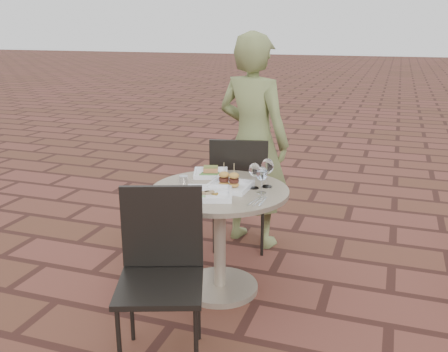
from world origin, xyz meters
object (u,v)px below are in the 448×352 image
(cafe_table, at_px, (220,224))
(chair_far, at_px, (240,185))
(chair_near, at_px, (161,260))
(plate_salmon, at_px, (211,173))
(plate_sliders, at_px, (229,184))
(plate_tuna, at_px, (209,193))
(diner, at_px, (253,142))

(cafe_table, bearing_deg, chair_far, 95.99)
(chair_near, height_order, plate_salmon, chair_near)
(plate_sliders, xyz_separation_m, plate_tuna, (-0.07, -0.18, -0.02))
(diner, bearing_deg, chair_near, 104.66)
(diner, distance_m, plate_sliders, 0.85)
(cafe_table, bearing_deg, chair_near, -95.63)
(plate_tuna, bearing_deg, diner, 90.49)
(chair_far, relative_size, diner, 0.54)
(chair_near, height_order, diner, diner)
(chair_far, xyz_separation_m, plate_salmon, (-0.09, -0.39, 0.20))
(chair_near, bearing_deg, cafe_table, 64.26)
(plate_salmon, height_order, plate_tuna, plate_salmon)
(chair_near, distance_m, plate_tuna, 0.61)
(chair_far, relative_size, plate_tuna, 2.61)
(chair_far, xyz_separation_m, plate_tuna, (0.06, -0.82, 0.20))
(chair_near, height_order, plate_sliders, chair_near)
(cafe_table, relative_size, chair_near, 0.97)
(chair_near, xyz_separation_m, plate_tuna, (0.06, 0.57, 0.20))
(cafe_table, xyz_separation_m, chair_near, (-0.07, -0.73, 0.07))
(cafe_table, xyz_separation_m, diner, (-0.02, 0.87, 0.37))
(chair_near, xyz_separation_m, diner, (0.05, 1.60, 0.31))
(plate_sliders, distance_m, plate_tuna, 0.20)
(chair_near, distance_m, plate_salmon, 1.03)
(diner, height_order, plate_sliders, diner)
(diner, bearing_deg, cafe_table, 107.94)
(cafe_table, relative_size, plate_sliders, 3.32)
(chair_near, height_order, plate_tuna, chair_near)
(chair_near, relative_size, plate_tuna, 2.61)
(chair_far, bearing_deg, plate_tuna, 81.71)
(cafe_table, relative_size, diner, 0.53)
(plate_tuna, bearing_deg, chair_far, 93.87)
(plate_salmon, xyz_separation_m, plate_tuna, (0.15, -0.43, -0.00))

